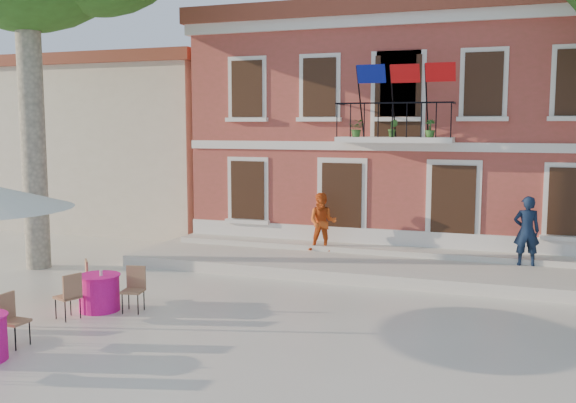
# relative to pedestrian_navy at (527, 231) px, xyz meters

# --- Properties ---
(ground) EXTENTS (90.00, 90.00, 0.00)m
(ground) POSITION_rel_pedestrian_navy_xyz_m (-5.53, -5.09, -1.20)
(ground) COLOR beige
(ground) RESTS_ON ground
(main_building) EXTENTS (13.50, 9.59, 7.50)m
(main_building) POSITION_rel_pedestrian_navy_xyz_m (-3.53, 4.90, 2.58)
(main_building) COLOR #AC443E
(main_building) RESTS_ON ground
(neighbor_west) EXTENTS (9.40, 9.40, 6.40)m
(neighbor_west) POSITION_rel_pedestrian_navy_xyz_m (-15.03, 5.91, 2.01)
(neighbor_west) COLOR beige
(neighbor_west) RESTS_ON ground
(terrace) EXTENTS (14.00, 3.40, 0.30)m
(terrace) POSITION_rel_pedestrian_navy_xyz_m (-3.53, -0.69, -1.05)
(terrace) COLOR silver
(terrace) RESTS_ON ground
(pedestrian_navy) EXTENTS (0.72, 0.53, 1.80)m
(pedestrian_navy) POSITION_rel_pedestrian_navy_xyz_m (0.00, 0.00, 0.00)
(pedestrian_navy) COLOR #101F38
(pedestrian_navy) RESTS_ON terrace
(pedestrian_orange) EXTENTS (0.91, 0.75, 1.69)m
(pedestrian_orange) POSITION_rel_pedestrian_navy_xyz_m (-5.47, 0.03, -0.06)
(pedestrian_orange) COLOR #D45118
(pedestrian_orange) RESTS_ON terrace
(cafe_table_0) EXTENTS (1.77, 1.84, 0.95)m
(cafe_table_0) POSITION_rel_pedestrian_navy_xyz_m (-8.56, -6.21, -0.77)
(cafe_table_0) COLOR #EC1694
(cafe_table_0) RESTS_ON ground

